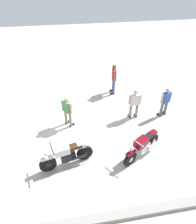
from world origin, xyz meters
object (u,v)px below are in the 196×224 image
Objects in this scene: motorcycle_silver_cruiser at (67,155)px; person_in_red_shirt at (114,77)px; person_in_blue_shirt at (165,101)px; person_in_white_shirt at (135,102)px; motorcycle_maroon_cruiser at (143,146)px; person_in_green_shirt at (67,109)px.

person_in_red_shirt is at bearing -134.06° from motorcycle_silver_cruiser.
person_in_blue_shirt is at bearing -167.82° from motorcycle_silver_cruiser.
person_in_blue_shirt is (-1.54, 0.11, 0.01)m from person_in_white_shirt.
person_in_red_shirt is 3.29m from person_in_blue_shirt.
motorcycle_maroon_cruiser is at bearing 99.50° from person_in_red_shirt.
person_in_white_shirt is at bearing -157.47° from motorcycle_silver_cruiser.
person_in_green_shirt is at bearing -107.13° from motorcycle_silver_cruiser.
person_in_red_shirt reaches higher than motorcycle_silver_cruiser.
person_in_blue_shirt is at bearing 136.54° from person_in_red_shirt.
motorcycle_silver_cruiser is 5.82m from person_in_red_shirt.
person_in_white_shirt is at bearing 62.69° from person_in_blue_shirt.
person_in_blue_shirt is at bearing -88.64° from person_in_white_shirt.
person_in_red_shirt is (0.44, -2.52, 0.15)m from person_in_white_shirt.
person_in_green_shirt reaches higher than motorcycle_maroon_cruiser.
person_in_green_shirt is 4.80m from person_in_blue_shirt.
motorcycle_silver_cruiser is at bearing -132.97° from person_in_green_shirt.
person_in_red_shirt reaches higher than person_in_blue_shirt.
person_in_green_shirt is (3.26, 0.08, 0.04)m from person_in_white_shirt.
motorcycle_silver_cruiser is 5.50m from person_in_blue_shirt.
motorcycle_maroon_cruiser is 3.12m from person_in_blue_shirt.
person_in_blue_shirt is (-4.80, 0.03, -0.03)m from person_in_green_shirt.
person_in_red_shirt reaches higher than motorcycle_maroon_cruiser.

